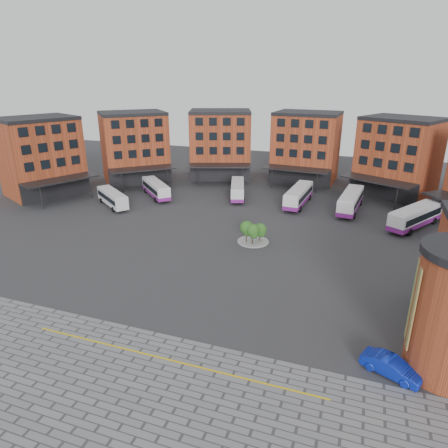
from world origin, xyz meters
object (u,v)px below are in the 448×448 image
(bus_a, at_px, (112,197))
(bus_c, at_px, (237,189))
(bus_e, at_px, (351,201))
(bus_f, at_px, (415,216))
(tree_island, at_px, (253,231))
(blue_car, at_px, (391,367))
(bus_b, at_px, (156,189))
(bus_d, at_px, (299,196))

(bus_a, relative_size, bus_c, 0.87)
(bus_a, relative_size, bus_e, 0.77)
(bus_e, bearing_deg, bus_f, -20.81)
(tree_island, height_order, bus_a, tree_island)
(bus_e, relative_size, blue_car, 2.58)
(bus_f, bearing_deg, blue_car, -65.30)
(tree_island, xyz_separation_m, bus_e, (11.90, 18.79, 0.01))
(bus_b, relative_size, bus_f, 0.81)
(bus_d, distance_m, blue_car, 42.95)
(tree_island, relative_size, bus_a, 0.48)
(bus_e, height_order, bus_f, bus_f)
(bus_b, relative_size, blue_car, 2.00)
(bus_a, height_order, bus_e, bus_e)
(bus_b, distance_m, bus_c, 15.46)
(bus_b, relative_size, bus_d, 0.79)
(bus_a, relative_size, blue_car, 1.99)
(bus_e, bearing_deg, bus_d, -176.36)
(bus_b, xyz_separation_m, bus_e, (35.22, 3.57, 0.18))
(tree_island, height_order, bus_d, bus_d)
(bus_a, bearing_deg, tree_island, -68.76)
(bus_b, relative_size, bus_c, 0.87)
(bus_c, relative_size, bus_e, 0.89)
(bus_a, xyz_separation_m, bus_c, (19.18, 12.36, -0.06))
(bus_c, bearing_deg, bus_b, -179.44)
(tree_island, xyz_separation_m, blue_car, (17.06, -21.42, -1.01))
(blue_car, bearing_deg, bus_d, 42.73)
(bus_c, bearing_deg, blue_car, -75.35)
(bus_c, relative_size, blue_car, 2.29)
(bus_c, height_order, bus_d, bus_d)
(tree_island, relative_size, bus_b, 0.48)
(bus_b, distance_m, bus_f, 44.92)
(bus_a, distance_m, blue_car, 53.40)
(bus_b, height_order, bus_e, bus_e)
(bus_e, xyz_separation_m, blue_car, (5.16, -40.21, -1.02))
(tree_island, height_order, bus_f, bus_f)
(bus_c, xyz_separation_m, blue_car, (25.65, -41.35, -0.81))
(tree_island, bearing_deg, bus_b, 146.85)
(tree_island, relative_size, bus_c, 0.42)
(bus_b, xyz_separation_m, blue_car, (40.38, -36.64, -0.84))
(bus_d, relative_size, bus_e, 0.98)
(bus_a, distance_m, bus_c, 22.82)
(bus_c, distance_m, bus_d, 11.64)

